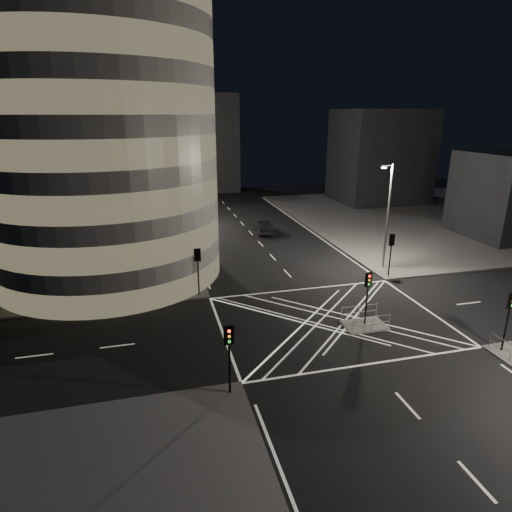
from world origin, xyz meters
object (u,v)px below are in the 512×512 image
object	(u,v)px
traffic_signal_nr	(509,311)
street_lamp_right_far	(387,213)
traffic_signal_island	(368,289)
traffic_signal_fl	(198,263)
traffic_signal_nl	(229,347)
traffic_signal_fr	(391,247)
sedan	(263,227)
central_island	(364,325)
street_lamp_left_near	(183,218)
street_lamp_left_far	(170,186)

from	to	relation	value
traffic_signal_nr	street_lamp_right_far	distance (m)	16.03
street_lamp_right_far	traffic_signal_island	bearing A→B (deg)	-125.30
traffic_signal_fl	traffic_signal_island	distance (m)	13.62
traffic_signal_nl	street_lamp_right_far	size ratio (longest dim) A/B	0.40
traffic_signal_fr	street_lamp_right_far	distance (m)	3.48
traffic_signal_nl	sedan	size ratio (longest dim) A/B	0.81
traffic_signal_fl	traffic_signal_nr	distance (m)	22.24
traffic_signal_fl	traffic_signal_nl	bearing A→B (deg)	-90.00
traffic_signal_fl	traffic_signal_fr	xyz separation A→B (m)	(17.60, 0.00, 0.00)
central_island	street_lamp_left_near	distance (m)	18.52
traffic_signal_island	traffic_signal_fr	bearing A→B (deg)	50.67
traffic_signal_fr	street_lamp_left_far	size ratio (longest dim) A/B	0.40
street_lamp_left_far	traffic_signal_nl	bearing A→B (deg)	-89.01
street_lamp_left_far	sedan	size ratio (longest dim) A/B	2.03
traffic_signal_fl	sedan	xyz separation A→B (m)	(10.30, 17.73, -2.10)
traffic_signal_nl	traffic_signal_fr	xyz separation A→B (m)	(17.60, 13.60, 0.00)
street_lamp_left_far	traffic_signal_fr	bearing A→B (deg)	-51.83
traffic_signal_fl	street_lamp_right_far	xyz separation A→B (m)	(18.24, 2.20, 2.63)
traffic_signal_fl	traffic_signal_fr	world-z (taller)	same
traffic_signal_nl	traffic_signal_nr	distance (m)	17.60
traffic_signal_island	street_lamp_left_far	world-z (taller)	street_lamp_left_far
traffic_signal_nr	street_lamp_right_far	bearing A→B (deg)	87.70
traffic_signal_nl	street_lamp_right_far	bearing A→B (deg)	40.91
street_lamp_left_far	central_island	bearing A→B (deg)	-70.05
sedan	central_island	bearing A→B (deg)	96.06
traffic_signal_nr	sedan	size ratio (longest dim) A/B	0.81
traffic_signal_nl	traffic_signal_nr	size ratio (longest dim) A/B	1.00
traffic_signal_fl	sedan	size ratio (longest dim) A/B	0.81
central_island	street_lamp_left_near	world-z (taller)	street_lamp_left_near
central_island	traffic_signal_fr	xyz separation A→B (m)	(6.80, 8.30, 2.84)
traffic_signal_fl	street_lamp_right_far	size ratio (longest dim) A/B	0.40
central_island	traffic_signal_nl	distance (m)	12.36
traffic_signal_island	sedan	distance (m)	26.12
central_island	traffic_signal_fr	bearing A→B (deg)	50.67
traffic_signal_nr	street_lamp_left_far	bearing A→B (deg)	116.36
street_lamp_right_far	sedan	world-z (taller)	street_lamp_right_far
street_lamp_left_near	central_island	bearing A→B (deg)	-49.73
traffic_signal_fr	street_lamp_left_near	world-z (taller)	street_lamp_left_near
traffic_signal_fl	central_island	bearing A→B (deg)	-37.54
central_island	street_lamp_left_near	bearing A→B (deg)	130.27
traffic_signal_island	street_lamp_left_far	bearing A→B (deg)	109.95
traffic_signal_fl	traffic_signal_fr	bearing A→B (deg)	0.00
central_island	street_lamp_right_far	xyz separation A→B (m)	(7.44, 10.50, 5.47)
central_island	traffic_signal_nr	distance (m)	9.08
traffic_signal_nl	traffic_signal_fl	bearing A→B (deg)	90.00
traffic_signal_island	street_lamp_left_near	distance (m)	17.89
traffic_signal_nl	street_lamp_left_far	bearing A→B (deg)	90.99
street_lamp_left_far	traffic_signal_island	bearing A→B (deg)	-70.05
traffic_signal_nr	traffic_signal_island	xyz separation A→B (m)	(-6.80, 5.30, 0.00)
central_island	traffic_signal_nl	bearing A→B (deg)	-153.86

